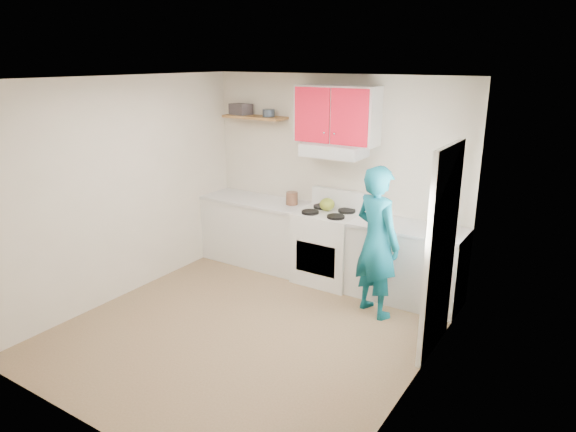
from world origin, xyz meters
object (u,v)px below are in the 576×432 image
Objects in this scene: crock at (292,199)px; tin at (269,113)px; kettle at (327,204)px; person at (377,242)px; stove at (328,247)px.

tin is at bearing 167.11° from crock.
person reaches higher than kettle.
kettle is (-0.06, 0.07, 0.54)m from stove.
kettle is at bearing 130.42° from stove.
stove is 1.08m from person.
stove is at bearing -4.86° from person.
crock is 1.57m from person.
person is (1.89, -0.67, -1.23)m from tin.
person is (1.46, -0.57, -0.14)m from crock.
person is at bearing -21.25° from crock.
stove is 1.93m from tin.
kettle is 1.02× the size of crock.
crock is at bearing 174.48° from kettle.
kettle is at bearing -6.49° from person.
person is (0.93, -0.57, -0.15)m from kettle.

